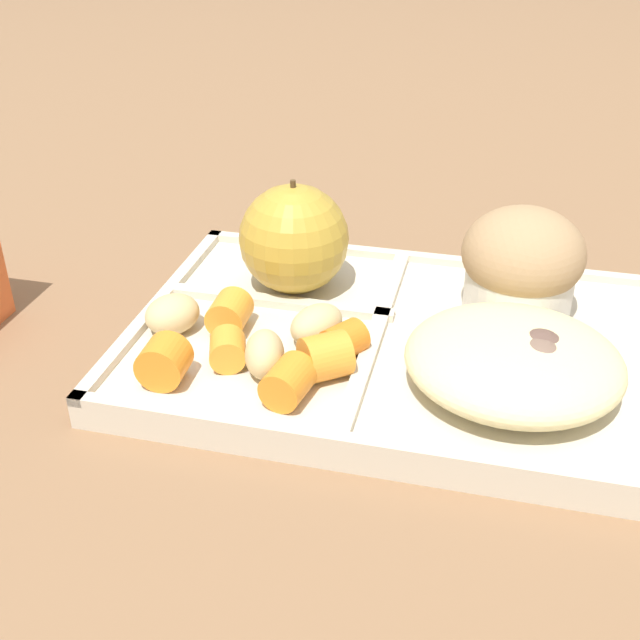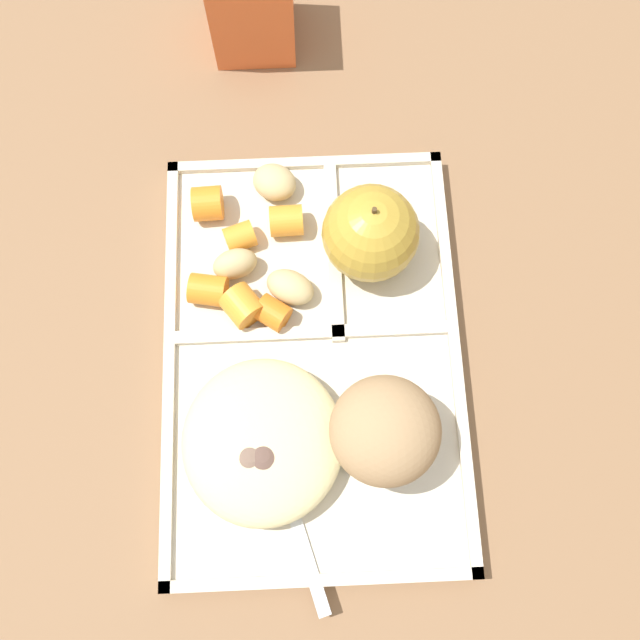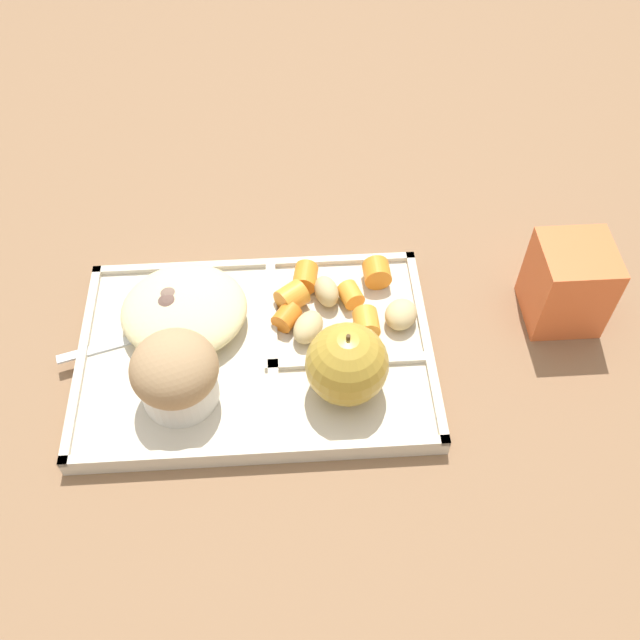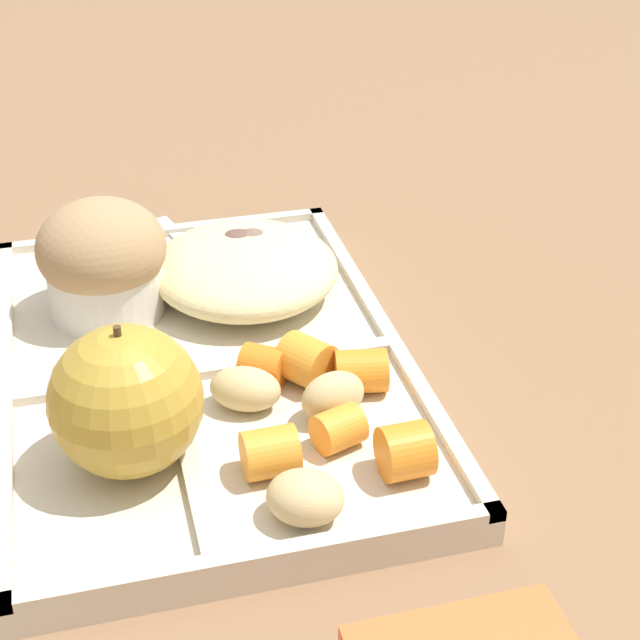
# 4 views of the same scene
# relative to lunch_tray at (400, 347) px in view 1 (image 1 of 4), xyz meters

# --- Properties ---
(ground) EXTENTS (6.00, 6.00, 0.00)m
(ground) POSITION_rel_lunch_tray_xyz_m (0.00, -0.00, -0.01)
(ground) COLOR #846042
(lunch_tray) EXTENTS (0.33, 0.22, 0.02)m
(lunch_tray) POSITION_rel_lunch_tray_xyz_m (0.00, 0.00, 0.00)
(lunch_tray) COLOR beige
(lunch_tray) RESTS_ON ground
(green_apple) EXTENTS (0.07, 0.07, 0.08)m
(green_apple) POSITION_rel_lunch_tray_xyz_m (-0.08, 0.05, 0.04)
(green_apple) COLOR #B79333
(green_apple) RESTS_ON lunch_tray
(bran_muffin) EXTENTS (0.08, 0.08, 0.07)m
(bran_muffin) POSITION_rel_lunch_tray_xyz_m (0.07, 0.05, 0.04)
(bran_muffin) COLOR silver
(bran_muffin) RESTS_ON lunch_tray
(carrot_slice_center) EXTENTS (0.03, 0.03, 0.02)m
(carrot_slice_center) POSITION_rel_lunch_tray_xyz_m (-0.03, -0.03, 0.02)
(carrot_slice_center) COLOR orange
(carrot_slice_center) RESTS_ON lunch_tray
(carrot_slice_tilted) EXTENTS (0.03, 0.03, 0.02)m
(carrot_slice_tilted) POSITION_rel_lunch_tray_xyz_m (-0.11, -0.02, 0.02)
(carrot_slice_tilted) COLOR orange
(carrot_slice_tilted) RESTS_ON lunch_tray
(carrot_slice_edge) EXTENTS (0.03, 0.02, 0.03)m
(carrot_slice_edge) POSITION_rel_lunch_tray_xyz_m (-0.12, -0.08, 0.02)
(carrot_slice_edge) COLOR orange
(carrot_slice_edge) RESTS_ON lunch_tray
(carrot_slice_large) EXTENTS (0.03, 0.03, 0.02)m
(carrot_slice_large) POSITION_rel_lunch_tray_xyz_m (-0.05, -0.08, 0.02)
(carrot_slice_large) COLOR orange
(carrot_slice_large) RESTS_ON lunch_tray
(carrot_slice_back) EXTENTS (0.03, 0.03, 0.02)m
(carrot_slice_back) POSITION_rel_lunch_tray_xyz_m (-0.09, -0.05, 0.02)
(carrot_slice_back) COLOR orange
(carrot_slice_back) RESTS_ON lunch_tray
(carrot_slice_diagonal) EXTENTS (0.04, 0.04, 0.03)m
(carrot_slice_diagonal) POSITION_rel_lunch_tray_xyz_m (-0.04, -0.05, 0.02)
(carrot_slice_diagonal) COLOR orange
(carrot_slice_diagonal) RESTS_ON lunch_tray
(potato_chunk_corner) EXTENTS (0.04, 0.05, 0.02)m
(potato_chunk_corner) POSITION_rel_lunch_tray_xyz_m (-0.14, -0.02, 0.02)
(potato_chunk_corner) COLOR tan
(potato_chunk_corner) RESTS_ON lunch_tray
(potato_chunk_golden) EXTENTS (0.03, 0.04, 0.03)m
(potato_chunk_golden) POSITION_rel_lunch_tray_xyz_m (-0.07, -0.06, 0.02)
(potato_chunk_golden) COLOR tan
(potato_chunk_golden) RESTS_ON lunch_tray
(potato_chunk_wedge) EXTENTS (0.04, 0.05, 0.02)m
(potato_chunk_wedge) POSITION_rel_lunch_tray_xyz_m (-0.05, -0.01, 0.02)
(potato_chunk_wedge) COLOR tan
(potato_chunk_wedge) RESTS_ON lunch_tray
(egg_noodle_pile) EXTENTS (0.12, 0.12, 0.04)m
(egg_noodle_pile) POSITION_rel_lunch_tray_xyz_m (0.07, -0.04, 0.03)
(egg_noodle_pile) COLOR beige
(egg_noodle_pile) RESTS_ON lunch_tray
(meatball_center) EXTENTS (0.04, 0.04, 0.04)m
(meatball_center) POSITION_rel_lunch_tray_xyz_m (0.08, -0.05, 0.03)
(meatball_center) COLOR #755B4C
(meatball_center) RESTS_ON lunch_tray
(meatball_front) EXTENTS (0.04, 0.04, 0.04)m
(meatball_front) POSITION_rel_lunch_tray_xyz_m (0.08, -0.04, 0.03)
(meatball_front) COLOR brown
(meatball_front) RESTS_ON lunch_tray
(meatball_side) EXTENTS (0.03, 0.03, 0.03)m
(meatball_side) POSITION_rel_lunch_tray_xyz_m (0.07, -0.04, 0.02)
(meatball_side) COLOR brown
(meatball_side) RESTS_ON lunch_tray
(meatball_back) EXTENTS (0.03, 0.03, 0.03)m
(meatball_back) POSITION_rel_lunch_tray_xyz_m (0.07, -0.03, 0.02)
(meatball_back) COLOR #755B4C
(meatball_back) RESTS_ON lunch_tray
(plastic_fork) EXTENTS (0.15, 0.06, 0.00)m
(plastic_fork) POSITION_rel_lunch_tray_xyz_m (0.11, -0.02, 0.01)
(plastic_fork) COLOR silver
(plastic_fork) RESTS_ON lunch_tray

